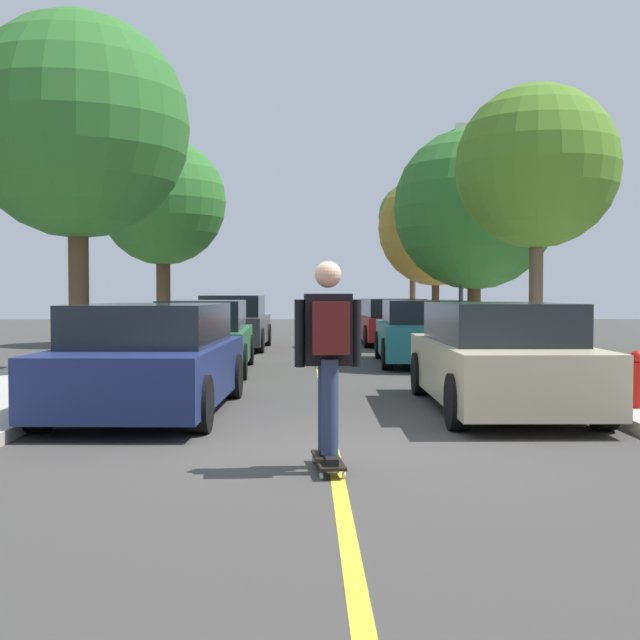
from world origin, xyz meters
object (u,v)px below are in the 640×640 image
Objects in this scene: fire_hydrant at (637,379)px; skateboarder at (329,347)px; street_tree_left_nearest at (77,127)px; skateboard at (328,460)px; parked_car_right_far at (392,322)px; street_tree_left_near at (163,203)px; street_tree_right_far at (436,228)px; street_tree_right_nearest at (537,167)px; parked_car_right_near at (423,333)px; parked_car_left_nearest at (151,359)px; parked_car_left_near at (204,337)px; parked_car_right_nearest at (498,357)px; parked_car_left_far at (233,323)px; streetlamp at (461,219)px; street_tree_right_near at (475,209)px; street_tree_right_farthest at (413,217)px.

skateboarder is at bearing -143.21° from fire_hydrant.
street_tree_left_nearest reaches higher than skateboard.
street_tree_left_near is at bearing -179.67° from parked_car_right_far.
street_tree_right_far is 23.70m from skateboarder.
street_tree_right_nearest is 0.97× the size of street_tree_right_far.
skateboarder is at bearing -102.29° from parked_car_right_near.
parked_car_left_nearest is 0.76× the size of street_tree_right_far.
parked_car_left_near is 9.44m from parked_car_right_far.
parked_car_right_nearest is 15.51m from street_tree_left_near.
parked_car_left_far is 15.57m from skateboard.
parked_car_right_far is 3.75m from streetlamp.
parked_car_right_nearest is 1.07× the size of parked_car_right_near.
street_tree_right_near is 0.96× the size of street_tree_right_farthest.
street_tree_right_farthest is (6.73, 20.62, 4.21)m from parked_car_left_near.
parked_car_right_nearest is at bearing -90.00° from parked_car_right_near.
skateboard is (-4.54, -29.58, -4.81)m from street_tree_right_farthest.
skateboard is (2.19, -3.49, -0.61)m from parked_car_left_nearest.
street_tree_right_far is 20.53m from fire_hydrant.
parked_car_left_far reaches higher than parked_car_left_nearest.
parked_car_right_near is (4.52, -4.75, -0.03)m from parked_car_left_far.
street_tree_right_nearest is 19.77m from street_tree_right_farthest.
parked_car_left_nearest is 27.27m from street_tree_right_farthest.
streetlamp is (6.27, 6.66, 2.88)m from parked_car_left_near.
parked_car_right_near is at bearing -90.01° from parked_car_right_far.
skateboarder is (-3.83, -2.86, 0.58)m from fire_hydrant.
parked_car_left_nearest is at bearing -104.47° from street_tree_right_farthest.
fire_hydrant is at bearing 36.44° from skateboard.
parked_car_right_far is 14.49m from fire_hydrant.
street_tree_right_nearest is 6.28m from street_tree_right_near.
street_tree_right_near is (2.21, -1.15, 3.22)m from parked_car_right_far.
parked_car_right_nearest is 19.78m from street_tree_right_far.
parked_car_left_far is at bearing 115.58° from fire_hydrant.
skateboard is 0.50× the size of skateboarder.
parked_car_left_far is 16.24m from street_tree_right_farthest.
skateboarder is at bearing -84.89° from skateboard.
parked_car_right_nearest is 9.01m from street_tree_left_nearest.
street_tree_left_near is at bearing -125.87° from street_tree_right_farthest.
parked_car_left_near is 6.96m from parked_car_right_nearest.
skateboarder is at bearing -114.74° from street_tree_right_nearest.
parked_car_right_nearest reaches higher than parked_car_left_nearest.
street_tree_left_nearest reaches higher than street_tree_right_near.
skateboard is at bearing -61.83° from street_tree_left_nearest.
parked_car_right_far is at bearing 82.29° from skateboard.
parked_car_left_far is 0.72× the size of street_tree_right_near.
skateboarder is (-4.54, -29.61, -3.83)m from street_tree_right_farthest.
skateboarder reaches higher than fire_hydrant.
street_tree_left_near is at bearing 169.41° from streetlamp.
street_tree_right_far is 0.93× the size of street_tree_right_farthest.
street_tree_right_near reaches higher than street_tree_left_near.
street_tree_left_near is 6.91× the size of skateboard.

